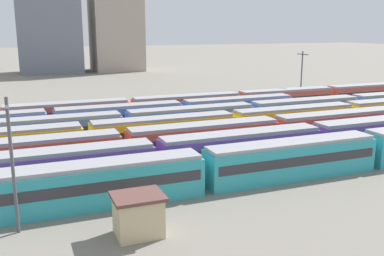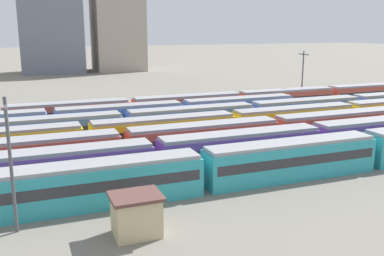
{
  "view_description": "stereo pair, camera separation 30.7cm",
  "coord_description": "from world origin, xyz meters",
  "px_view_note": "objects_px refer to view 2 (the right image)",
  "views": [
    {
      "loc": [
        -4.28,
        -34.44,
        14.44
      ],
      "look_at": [
        15.61,
        15.6,
        2.04
      ],
      "focal_mm": 40.99,
      "sensor_mm": 36.0,
      "label": 1
    },
    {
      "loc": [
        -3.99,
        -34.55,
        14.44
      ],
      "look_at": [
        15.61,
        15.6,
        2.04
      ],
      "focal_mm": 40.99,
      "sensor_mm": 36.0,
      "label": 2
    }
  ],
  "objects_px": {
    "train_track_2": "(275,132)",
    "signal_hut": "(136,214)",
    "train_track_1": "(380,133)",
    "train_track_5": "(120,118)",
    "train_track_3": "(349,115)",
    "catenary_pole_2": "(10,159)",
    "catenary_pole_1": "(302,75)",
    "train_track_6": "(330,96)",
    "train_track_0": "(368,150)",
    "train_track_4": "(355,107)"
  },
  "relations": [
    {
      "from": "train_track_1",
      "to": "train_track_2",
      "type": "relative_size",
      "value": 1.25
    },
    {
      "from": "train_track_1",
      "to": "train_track_4",
      "type": "distance_m",
      "value": 18.47
    },
    {
      "from": "train_track_3",
      "to": "catenary_pole_2",
      "type": "relative_size",
      "value": 11.38
    },
    {
      "from": "train_track_5",
      "to": "signal_hut",
      "type": "xyz_separation_m",
      "value": [
        -5.9,
        -32.34,
        -0.35
      ]
    },
    {
      "from": "train_track_4",
      "to": "signal_hut",
      "type": "height_order",
      "value": "train_track_4"
    },
    {
      "from": "train_track_4",
      "to": "train_track_5",
      "type": "relative_size",
      "value": 2.02
    },
    {
      "from": "train_track_0",
      "to": "catenary_pole_2",
      "type": "height_order",
      "value": "catenary_pole_2"
    },
    {
      "from": "train_track_4",
      "to": "train_track_6",
      "type": "xyz_separation_m",
      "value": [
        3.36,
        10.4,
        0.0
      ]
    },
    {
      "from": "train_track_4",
      "to": "catenary_pole_1",
      "type": "relative_size",
      "value": 11.08
    },
    {
      "from": "train_track_6",
      "to": "train_track_0",
      "type": "bearing_deg",
      "value": -122.55
    },
    {
      "from": "train_track_0",
      "to": "train_track_2",
      "type": "height_order",
      "value": "same"
    },
    {
      "from": "train_track_5",
      "to": "catenary_pole_2",
      "type": "xyz_separation_m",
      "value": [
        -13.86,
        -28.73,
        3.59
      ]
    },
    {
      "from": "train_track_1",
      "to": "signal_hut",
      "type": "distance_m",
      "value": 35.18
    },
    {
      "from": "train_track_0",
      "to": "train_track_3",
      "type": "height_order",
      "value": "same"
    },
    {
      "from": "train_track_3",
      "to": "catenary_pole_2",
      "type": "height_order",
      "value": "catenary_pole_2"
    },
    {
      "from": "train_track_6",
      "to": "catenary_pole_2",
      "type": "xyz_separation_m",
      "value": [
        -54.44,
        -33.93,
        3.59
      ]
    },
    {
      "from": "train_track_2",
      "to": "catenary_pole_1",
      "type": "xyz_separation_m",
      "value": [
        20.7,
        24.07,
        3.72
      ]
    },
    {
      "from": "train_track_4",
      "to": "train_track_6",
      "type": "relative_size",
      "value": 1.0
    },
    {
      "from": "train_track_0",
      "to": "train_track_6",
      "type": "height_order",
      "value": "same"
    },
    {
      "from": "train_track_4",
      "to": "signal_hut",
      "type": "bearing_deg",
      "value": -147.81
    },
    {
      "from": "train_track_0",
      "to": "train_track_3",
      "type": "xyz_separation_m",
      "value": [
        10.9,
        15.6,
        0.0
      ]
    },
    {
      "from": "train_track_4",
      "to": "catenary_pole_2",
      "type": "height_order",
      "value": "catenary_pole_2"
    },
    {
      "from": "train_track_3",
      "to": "signal_hut",
      "type": "distance_m",
      "value": 43.42
    },
    {
      "from": "train_track_2",
      "to": "catenary_pole_1",
      "type": "height_order",
      "value": "catenary_pole_1"
    },
    {
      "from": "train_track_0",
      "to": "train_track_4",
      "type": "bearing_deg",
      "value": 51.48
    },
    {
      "from": "train_track_1",
      "to": "train_track_2",
      "type": "xyz_separation_m",
      "value": [
        -11.47,
        5.2,
        0.0
      ]
    },
    {
      "from": "train_track_3",
      "to": "train_track_6",
      "type": "distance_m",
      "value": 18.02
    },
    {
      "from": "signal_hut",
      "to": "train_track_0",
      "type": "bearing_deg",
      "value": 13.43
    },
    {
      "from": "catenary_pole_1",
      "to": "train_track_0",
      "type": "bearing_deg",
      "value": -114.75
    },
    {
      "from": "train_track_2",
      "to": "signal_hut",
      "type": "bearing_deg",
      "value": -142.42
    },
    {
      "from": "train_track_6",
      "to": "train_track_1",
      "type": "bearing_deg",
      "value": -117.0
    },
    {
      "from": "train_track_4",
      "to": "train_track_5",
      "type": "height_order",
      "value": "same"
    },
    {
      "from": "train_track_0",
      "to": "train_track_6",
      "type": "bearing_deg",
      "value": 57.45
    },
    {
      "from": "train_track_6",
      "to": "signal_hut",
      "type": "xyz_separation_m",
      "value": [
        -46.48,
        -37.54,
        -0.35
      ]
    },
    {
      "from": "train_track_1",
      "to": "train_track_5",
      "type": "height_order",
      "value": "same"
    },
    {
      "from": "catenary_pole_1",
      "to": "catenary_pole_2",
      "type": "xyz_separation_m",
      "value": [
        -50.42,
        -37.21,
        -0.14
      ]
    },
    {
      "from": "catenary_pole_1",
      "to": "train_track_3",
      "type": "bearing_deg",
      "value": -104.82
    },
    {
      "from": "train_track_1",
      "to": "train_track_5",
      "type": "distance_m",
      "value": 34.34
    },
    {
      "from": "train_track_5",
      "to": "signal_hut",
      "type": "relative_size",
      "value": 15.5
    },
    {
      "from": "train_track_2",
      "to": "train_track_4",
      "type": "distance_m",
      "value": 23.76
    },
    {
      "from": "train_track_2",
      "to": "train_track_5",
      "type": "bearing_deg",
      "value": 135.46
    },
    {
      "from": "train_track_3",
      "to": "train_track_5",
      "type": "bearing_deg",
      "value": 161.76
    },
    {
      "from": "train_track_2",
      "to": "catenary_pole_2",
      "type": "distance_m",
      "value": 32.68
    },
    {
      "from": "train_track_5",
      "to": "catenary_pole_2",
      "type": "relative_size",
      "value": 5.64
    },
    {
      "from": "train_track_5",
      "to": "train_track_6",
      "type": "distance_m",
      "value": 40.91
    },
    {
      "from": "train_track_4",
      "to": "catenary_pole_1",
      "type": "distance_m",
      "value": 14.19
    },
    {
      "from": "train_track_1",
      "to": "train_track_6",
      "type": "distance_m",
      "value": 29.18
    },
    {
      "from": "train_track_1",
      "to": "signal_hut",
      "type": "height_order",
      "value": "train_track_1"
    },
    {
      "from": "train_track_1",
      "to": "catenary_pole_1",
      "type": "relative_size",
      "value": 9.22
    },
    {
      "from": "train_track_5",
      "to": "train_track_4",
      "type": "bearing_deg",
      "value": -7.95
    }
  ]
}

